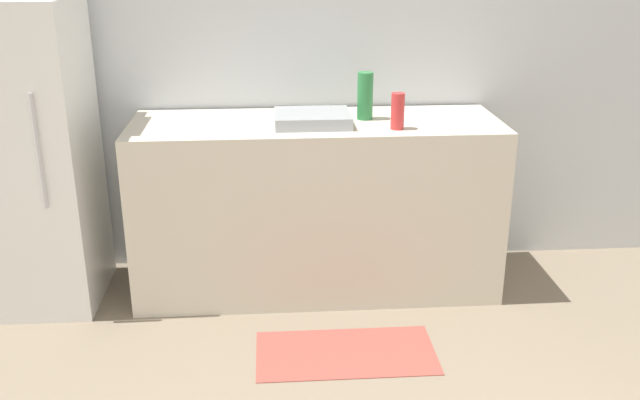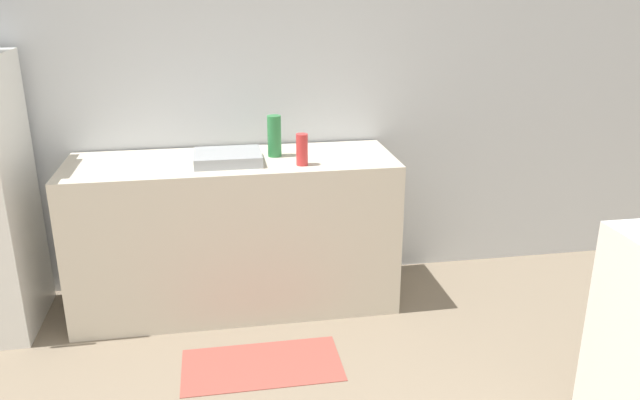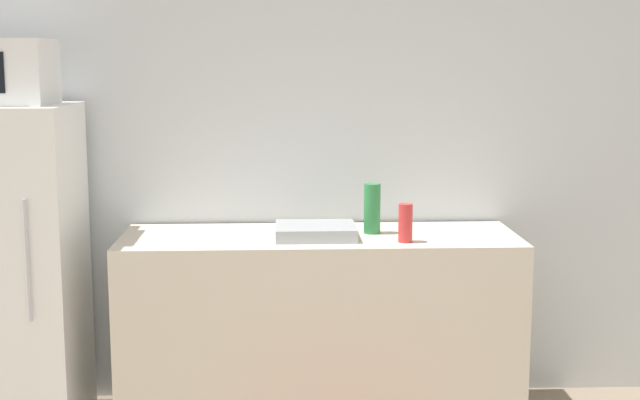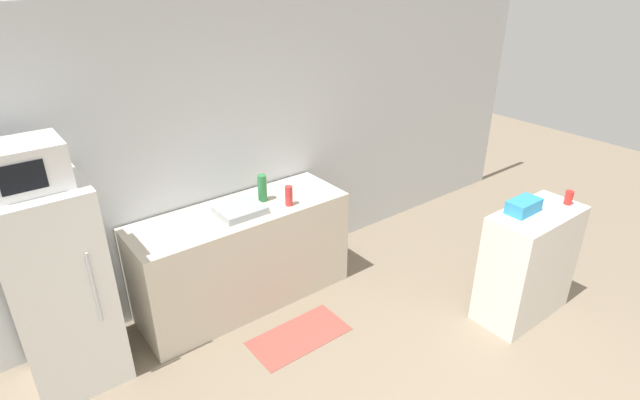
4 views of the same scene
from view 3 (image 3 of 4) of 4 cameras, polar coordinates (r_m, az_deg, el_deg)
The scene contains 7 objects.
wall_back at distance 4.55m, azimuth 0.03°, elevation 3.40°, with size 8.00×0.06×2.60m, color silver.
refrigerator at distance 4.42m, azimuth -19.17°, elevation -4.23°, with size 0.62×0.64×1.54m.
microwave at distance 4.31m, azimuth -19.82°, elevation 7.72°, with size 0.45×0.40×0.30m.
counter at distance 4.36m, azimuth -0.02°, elevation -8.18°, with size 1.89×0.64×0.92m, color beige.
sink_basin at distance 4.18m, azimuth -0.29°, elevation -2.01°, with size 0.37×0.31×0.06m, color #9EA3A8.
bottle_tall at distance 4.27m, azimuth 3.36°, elevation -0.55°, with size 0.08×0.08×0.24m, color #2D7F42.
bottle_short at distance 4.09m, azimuth 5.49°, elevation -1.47°, with size 0.07×0.07×0.18m, color red.
Camera 3 is at (-0.21, -1.34, 1.75)m, focal length 50.00 mm.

